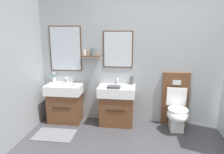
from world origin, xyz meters
name	(u,v)px	position (x,y,z in m)	size (l,w,h in m)	color
wall_back	(155,51)	(-0.02, 1.65, 1.37)	(4.60, 0.27, 2.74)	#999EA3
bath_mat	(55,135)	(-1.70, 0.84, 0.01)	(0.68, 0.44, 0.01)	slate
vanity_sink_left	(65,102)	(-1.70, 1.41, 0.39)	(0.67, 0.44, 0.74)	brown
tap_on_left_sink	(67,79)	(-1.70, 1.56, 0.81)	(0.03, 0.13, 0.11)	silver
vanity_sink_right	(117,104)	(-0.69, 1.41, 0.39)	(0.67, 0.44, 0.74)	brown
tap_on_right_sink	(118,80)	(-0.69, 1.56, 0.81)	(0.03, 0.13, 0.11)	silver
toilet	(176,108)	(0.39, 1.39, 0.38)	(0.48, 0.63, 1.00)	brown
toothbrush_cup	(54,79)	(-1.95, 1.55, 0.80)	(0.07, 0.07, 0.20)	silver
soap_dispenser	(132,80)	(-0.42, 1.56, 0.83)	(0.06, 0.06, 0.20)	#4C4C51
folded_hand_towel	(114,87)	(-0.73, 1.29, 0.77)	(0.22, 0.16, 0.04)	#47474C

